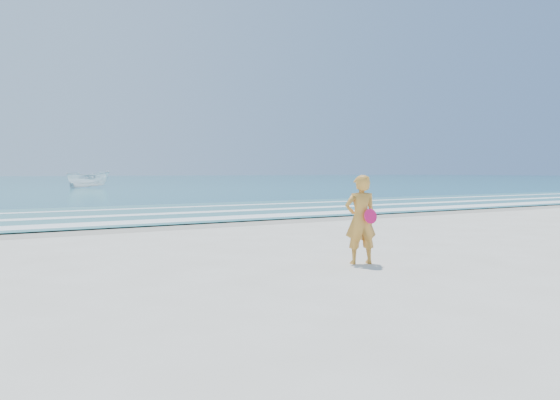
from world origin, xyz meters
TOP-DOWN VIEW (x-y plane):
  - ground at (0.00, 0.00)m, footprint 400.00×400.00m
  - wet_sand at (0.00, 9.00)m, footprint 400.00×2.40m
  - shallow at (0.00, 14.00)m, footprint 400.00×10.00m
  - foam_near at (0.00, 10.30)m, footprint 400.00×1.40m
  - foam_mid at (0.00, 13.20)m, footprint 400.00×0.90m
  - foam_far at (0.00, 16.50)m, footprint 400.00×0.60m
  - boat at (4.78, 49.40)m, footprint 4.73×2.68m
  - buoy at (8.01, 65.17)m, footprint 0.37×0.37m
  - woman at (-0.43, 0.68)m, footprint 0.68×0.55m

SIDE VIEW (x-z plane):
  - ground at x=0.00m, z-range 0.00..0.00m
  - wet_sand at x=0.00m, z-range 0.00..0.00m
  - shallow at x=0.00m, z-range 0.04..0.05m
  - foam_near at x=0.00m, z-range 0.05..0.06m
  - foam_mid at x=0.00m, z-range 0.05..0.06m
  - foam_far at x=0.00m, z-range 0.05..0.06m
  - buoy at x=8.01m, z-range 0.04..0.41m
  - woman at x=-0.43m, z-range 0.00..1.61m
  - boat at x=4.78m, z-range 0.04..1.76m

